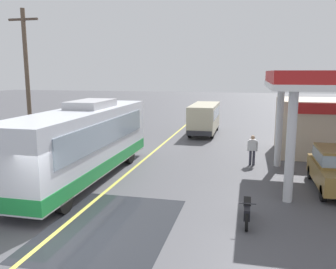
{
  "coord_description": "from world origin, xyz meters",
  "views": [
    {
      "loc": [
        5.82,
        -8.76,
        5.05
      ],
      "look_at": [
        1.5,
        10.0,
        1.6
      ],
      "focal_mm": 37.46,
      "sensor_mm": 36.0,
      "label": 1
    }
  ],
  "objects_px": {
    "pedestrian_near_pump": "(252,149)",
    "coach_bus_main": "(83,144)",
    "car_at_pump": "(336,167)",
    "minibus_opposing_lane": "(204,116)",
    "motorcycle_parked_forecourt": "(247,210)"
  },
  "relations": [
    {
      "from": "car_at_pump",
      "to": "motorcycle_parked_forecourt",
      "type": "bearing_deg",
      "value": -130.31
    },
    {
      "from": "pedestrian_near_pump",
      "to": "coach_bus_main",
      "type": "bearing_deg",
      "value": -150.31
    },
    {
      "from": "coach_bus_main",
      "to": "car_at_pump",
      "type": "xyz_separation_m",
      "value": [
        11.25,
        1.06,
        -0.71
      ]
    },
    {
      "from": "minibus_opposing_lane",
      "to": "pedestrian_near_pump",
      "type": "bearing_deg",
      "value": -67.8
    },
    {
      "from": "car_at_pump",
      "to": "pedestrian_near_pump",
      "type": "bearing_deg",
      "value": 135.7
    },
    {
      "from": "motorcycle_parked_forecourt",
      "to": "pedestrian_near_pump",
      "type": "relative_size",
      "value": 1.08
    },
    {
      "from": "car_at_pump",
      "to": "pedestrian_near_pump",
      "type": "distance_m",
      "value": 4.84
    },
    {
      "from": "car_at_pump",
      "to": "minibus_opposing_lane",
      "type": "xyz_separation_m",
      "value": [
        -7.27,
        12.71,
        0.46
      ]
    },
    {
      "from": "minibus_opposing_lane",
      "to": "motorcycle_parked_forecourt",
      "type": "bearing_deg",
      "value": -78.09
    },
    {
      "from": "coach_bus_main",
      "to": "motorcycle_parked_forecourt",
      "type": "xyz_separation_m",
      "value": [
        7.57,
        -3.28,
        -1.28
      ]
    },
    {
      "from": "car_at_pump",
      "to": "motorcycle_parked_forecourt",
      "type": "xyz_separation_m",
      "value": [
        -3.68,
        -4.34,
        -0.57
      ]
    },
    {
      "from": "coach_bus_main",
      "to": "car_at_pump",
      "type": "height_order",
      "value": "coach_bus_main"
    },
    {
      "from": "coach_bus_main",
      "to": "pedestrian_near_pump",
      "type": "relative_size",
      "value": 6.65
    },
    {
      "from": "coach_bus_main",
      "to": "motorcycle_parked_forecourt",
      "type": "height_order",
      "value": "coach_bus_main"
    },
    {
      "from": "minibus_opposing_lane",
      "to": "motorcycle_parked_forecourt",
      "type": "relative_size",
      "value": 3.41
    }
  ]
}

